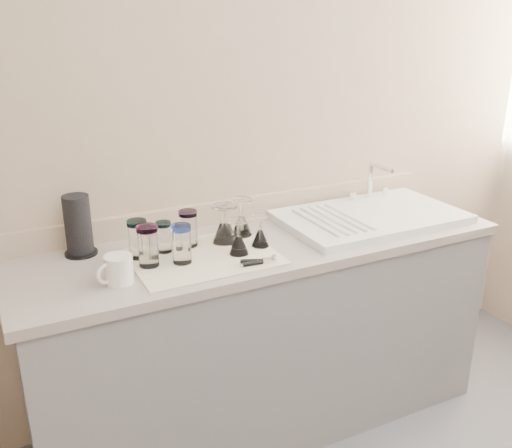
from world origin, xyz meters
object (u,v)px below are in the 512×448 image
white_mug (118,270)px  sink_unit (370,216)px  goblet_front_left (239,242)px  goblet_extra (223,230)px  tumbler_magenta (148,246)px  tumbler_purple (188,228)px  tumbler_blue (182,244)px  tumbler_teal (138,239)px  goblet_front_right (260,236)px  can_opener (259,261)px  goblet_back_left (227,230)px  paper_towel_roll (78,226)px  goblet_back_right (242,223)px  tumbler_cyan (164,237)px

white_mug → sink_unit: bearing=6.1°
goblet_front_left → goblet_extra: (-0.01, 0.14, 0.01)m
tumbler_magenta → goblet_extra: 0.35m
tumbler_purple → tumbler_blue: same height
tumbler_teal → goblet_front_right: tumbler_teal is taller
can_opener → tumbler_purple: bearing=121.3°
tumbler_teal → tumbler_purple: 0.21m
goblet_back_left → paper_towel_roll: (-0.56, 0.16, 0.06)m
goblet_back_right → can_opener: size_ratio=1.19×
sink_unit → can_opener: sink_unit is taller
goblet_back_left → goblet_extra: 0.02m
tumbler_magenta → paper_towel_roll: bearing=130.2°
sink_unit → goblet_back_left: bearing=177.3°
tumbler_magenta → can_opener: 0.42m
sink_unit → tumbler_blue: sink_unit is taller
goblet_front_left → goblet_front_right: 0.11m
tumbler_magenta → can_opener: bearing=-24.4°
sink_unit → goblet_back_right: (-0.61, 0.08, 0.04)m
tumbler_cyan → tumbler_magenta: (-0.09, -0.10, 0.02)m
goblet_front_left → white_mug: 0.48m
tumbler_blue → goblet_back_right: bearing=25.9°
goblet_front_right → goblet_front_left: bearing=-163.5°
goblet_front_left → white_mug: goblet_front_left is taller
goblet_front_left → paper_towel_roll: 0.63m
tumbler_purple → paper_towel_roll: bearing=162.6°
goblet_front_right → white_mug: bearing=-173.9°
tumbler_blue → paper_towel_roll: 0.42m
goblet_back_right → white_mug: size_ratio=1.06×
tumbler_magenta → can_opener: tumbler_magenta is taller
goblet_front_left → goblet_front_right: (0.11, 0.03, -0.00)m
tumbler_purple → goblet_extra: size_ratio=0.94×
tumbler_cyan → goblet_front_left: bearing=-30.7°
sink_unit → tumbler_teal: (-1.07, 0.04, 0.06)m
goblet_back_right → white_mug: 0.61m
sink_unit → tumbler_teal: size_ratio=5.47×
tumbler_teal → goblet_front_right: 0.48m
tumbler_cyan → white_mug: size_ratio=0.82×
tumbler_blue → goblet_front_left: 0.23m
tumbler_blue → goblet_extra: (0.22, 0.12, -0.02)m
sink_unit → can_opener: (-0.68, -0.22, -0.00)m
tumbler_magenta → goblet_extra: bearing=14.6°
tumbler_cyan → goblet_front_right: 0.38m
tumbler_cyan → goblet_front_left: (0.25, -0.15, -0.02)m
can_opener → tumbler_cyan: bearing=136.0°
goblet_back_left → goblet_front_left: bearing=-93.2°
sink_unit → goblet_back_left: (-0.70, 0.03, 0.04)m
tumbler_blue → tumbler_magenta: bearing=166.9°
tumbler_blue → paper_towel_roll: bearing=140.2°
sink_unit → goblet_back_left: 0.71m
paper_towel_roll → tumbler_magenta: bearing=-49.8°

